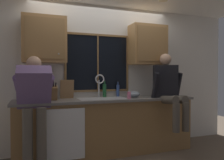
{
  "coord_description": "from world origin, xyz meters",
  "views": [
    {
      "loc": [
        -1.17,
        -3.79,
        1.3
      ],
      "look_at": [
        0.08,
        -0.3,
        1.23
      ],
      "focal_mm": 35.53,
      "sensor_mm": 36.0,
      "label": 1
    }
  ],
  "objects_px": {
    "person_standing": "(34,100)",
    "bottle_green_glass": "(104,90)",
    "cutting_board": "(67,89)",
    "bottle_tall_clear": "(118,90)",
    "knife_block": "(53,93)",
    "soap_dispenser": "(129,95)",
    "person_sitting_on_counter": "(169,87)",
    "mixing_bowl": "(133,94)"
  },
  "relations": [
    {
      "from": "person_standing",
      "to": "bottle_green_glass",
      "type": "bearing_deg",
      "value": 24.36
    },
    {
      "from": "cutting_board",
      "to": "bottle_tall_clear",
      "type": "height_order",
      "value": "cutting_board"
    },
    {
      "from": "cutting_board",
      "to": "knife_block",
      "type": "bearing_deg",
      "value": -138.1
    },
    {
      "from": "knife_block",
      "to": "soap_dispenser",
      "type": "height_order",
      "value": "knife_block"
    },
    {
      "from": "person_sitting_on_counter",
      "to": "cutting_board",
      "type": "xyz_separation_m",
      "value": [
        -1.65,
        0.49,
        -0.03
      ]
    },
    {
      "from": "bottle_tall_clear",
      "to": "cutting_board",
      "type": "bearing_deg",
      "value": -178.71
    },
    {
      "from": "soap_dispenser",
      "to": "bottle_green_glass",
      "type": "distance_m",
      "value": 0.51
    },
    {
      "from": "person_standing",
      "to": "person_sitting_on_counter",
      "type": "distance_m",
      "value": 2.17
    },
    {
      "from": "cutting_board",
      "to": "bottle_green_glass",
      "type": "xyz_separation_m",
      "value": [
        0.65,
        -0.02,
        -0.03
      ]
    },
    {
      "from": "person_sitting_on_counter",
      "to": "soap_dispenser",
      "type": "distance_m",
      "value": 0.72
    },
    {
      "from": "cutting_board",
      "to": "soap_dispenser",
      "type": "xyz_separation_m",
      "value": [
        0.94,
        -0.43,
        -0.09
      ]
    },
    {
      "from": "person_sitting_on_counter",
      "to": "bottle_tall_clear",
      "type": "xyz_separation_m",
      "value": [
        -0.73,
        0.51,
        -0.07
      ]
    },
    {
      "from": "knife_block",
      "to": "mixing_bowl",
      "type": "bearing_deg",
      "value": 1.8
    },
    {
      "from": "mixing_bowl",
      "to": "person_standing",
      "type": "bearing_deg",
      "value": -167.36
    },
    {
      "from": "knife_block",
      "to": "soap_dispenser",
      "type": "distance_m",
      "value": 1.2
    },
    {
      "from": "person_standing",
      "to": "mixing_bowl",
      "type": "relative_size",
      "value": 7.04
    },
    {
      "from": "soap_dispenser",
      "to": "person_standing",
      "type": "bearing_deg",
      "value": -175.47
    },
    {
      "from": "knife_block",
      "to": "bottle_green_glass",
      "type": "distance_m",
      "value": 0.91
    },
    {
      "from": "person_standing",
      "to": "soap_dispenser",
      "type": "relative_size",
      "value": 9.43
    },
    {
      "from": "person_standing",
      "to": "knife_block",
      "type": "height_order",
      "value": "person_standing"
    },
    {
      "from": "knife_block",
      "to": "mixing_bowl",
      "type": "relative_size",
      "value": 1.43
    },
    {
      "from": "mixing_bowl",
      "to": "bottle_green_glass",
      "type": "relative_size",
      "value": 0.75
    },
    {
      "from": "person_standing",
      "to": "cutting_board",
      "type": "xyz_separation_m",
      "value": [
        0.52,
        0.54,
        0.11
      ]
    },
    {
      "from": "person_sitting_on_counter",
      "to": "bottle_green_glass",
      "type": "distance_m",
      "value": 1.11
    },
    {
      "from": "soap_dispenser",
      "to": "bottle_green_glass",
      "type": "relative_size",
      "value": 0.56
    },
    {
      "from": "person_sitting_on_counter",
      "to": "mixing_bowl",
      "type": "xyz_separation_m",
      "value": [
        -0.51,
        0.32,
        -0.13
      ]
    },
    {
      "from": "person_standing",
      "to": "bottle_green_glass",
      "type": "distance_m",
      "value": 1.28
    },
    {
      "from": "person_sitting_on_counter",
      "to": "person_standing",
      "type": "bearing_deg",
      "value": -178.55
    },
    {
      "from": "person_standing",
      "to": "cutting_board",
      "type": "bearing_deg",
      "value": 46.43
    },
    {
      "from": "person_standing",
      "to": "mixing_bowl",
      "type": "bearing_deg",
      "value": 12.64
    },
    {
      "from": "soap_dispenser",
      "to": "knife_block",
      "type": "bearing_deg",
      "value": 169.8
    },
    {
      "from": "mixing_bowl",
      "to": "bottle_green_glass",
      "type": "height_order",
      "value": "bottle_green_glass"
    },
    {
      "from": "cutting_board",
      "to": "person_standing",
      "type": "bearing_deg",
      "value": -133.57
    },
    {
      "from": "person_standing",
      "to": "bottle_green_glass",
      "type": "relative_size",
      "value": 5.28
    },
    {
      "from": "bottle_green_glass",
      "to": "cutting_board",
      "type": "bearing_deg",
      "value": 178.66
    },
    {
      "from": "knife_block",
      "to": "cutting_board",
      "type": "distance_m",
      "value": 0.33
    },
    {
      "from": "person_sitting_on_counter",
      "to": "cutting_board",
      "type": "height_order",
      "value": "person_sitting_on_counter"
    },
    {
      "from": "mixing_bowl",
      "to": "bottle_tall_clear",
      "type": "bearing_deg",
      "value": 138.34
    },
    {
      "from": "cutting_board",
      "to": "bottle_green_glass",
      "type": "bearing_deg",
      "value": -1.34
    },
    {
      "from": "knife_block",
      "to": "soap_dispenser",
      "type": "bearing_deg",
      "value": -10.2
    },
    {
      "from": "soap_dispenser",
      "to": "bottle_tall_clear",
      "type": "xyz_separation_m",
      "value": [
        -0.02,
        0.45,
        0.05
      ]
    },
    {
      "from": "cutting_board",
      "to": "bottle_tall_clear",
      "type": "bearing_deg",
      "value": 1.29
    }
  ]
}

